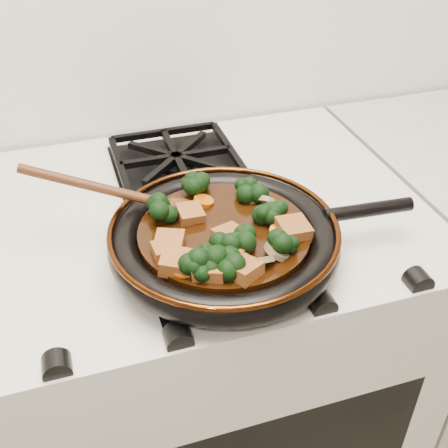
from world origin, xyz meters
name	(u,v)px	position (x,y,z in m)	size (l,w,h in m)	color
stove	(202,377)	(0.00, 1.69, 0.45)	(0.76, 0.60, 0.90)	beige
burner_grate_front	(221,251)	(0.00, 1.55, 0.91)	(0.23, 0.23, 0.03)	black
burner_grate_back	(176,161)	(0.00, 1.83, 0.91)	(0.23, 0.23, 0.03)	black
skillet	(225,238)	(0.00, 1.54, 0.94)	(0.46, 0.34, 0.05)	black
braising_sauce	(224,236)	(0.00, 1.54, 0.95)	(0.25, 0.25, 0.02)	black
tofu_cube_0	(244,270)	(0.00, 1.44, 0.97)	(0.04, 0.04, 0.02)	brown
tofu_cube_1	(190,214)	(-0.04, 1.58, 0.97)	(0.04, 0.04, 0.02)	brown
tofu_cube_2	(209,268)	(-0.04, 1.46, 0.97)	(0.04, 0.04, 0.02)	brown
tofu_cube_3	(176,263)	(-0.08, 1.48, 0.97)	(0.04, 0.04, 0.02)	brown
tofu_cube_4	(232,240)	(0.00, 1.51, 0.97)	(0.03, 0.04, 0.02)	brown
tofu_cube_5	(233,251)	(0.00, 1.48, 0.97)	(0.04, 0.03, 0.02)	brown
tofu_cube_6	(166,251)	(-0.09, 1.51, 0.97)	(0.04, 0.03, 0.02)	brown
tofu_cube_7	(170,243)	(-0.08, 1.53, 0.97)	(0.04, 0.04, 0.02)	brown
tofu_cube_8	(293,230)	(0.09, 1.50, 0.97)	(0.04, 0.04, 0.02)	brown
tofu_cube_9	(229,237)	(0.00, 1.51, 0.97)	(0.04, 0.04, 0.02)	brown
broccoli_floret_0	(272,215)	(0.08, 1.54, 0.97)	(0.06, 0.06, 0.05)	black
broccoli_floret_1	(251,193)	(0.07, 1.61, 0.97)	(0.06, 0.06, 0.05)	black
broccoli_floret_2	(228,244)	(-0.01, 1.50, 0.97)	(0.06, 0.06, 0.05)	black
broccoli_floret_3	(205,263)	(-0.05, 1.47, 0.97)	(0.06, 0.06, 0.05)	black
broccoli_floret_4	(165,211)	(-0.07, 1.59, 0.97)	(0.06, 0.06, 0.06)	black
broccoli_floret_5	(196,187)	(-0.01, 1.65, 0.97)	(0.06, 0.06, 0.05)	black
broccoli_floret_6	(199,268)	(-0.06, 1.46, 0.97)	(0.06, 0.06, 0.05)	black
broccoli_floret_7	(286,247)	(0.07, 1.47, 0.97)	(0.06, 0.06, 0.05)	black
broccoli_floret_8	(239,243)	(0.01, 1.49, 0.97)	(0.06, 0.06, 0.05)	black
broccoli_floret_9	(224,267)	(-0.03, 1.45, 0.97)	(0.06, 0.06, 0.05)	black
carrot_coin_0	(204,201)	(-0.01, 1.61, 0.96)	(0.03, 0.03, 0.01)	#B84A05
carrot_coin_1	(182,269)	(-0.08, 1.47, 0.96)	(0.03, 0.03, 0.01)	#B84A05
carrot_coin_2	(280,231)	(0.08, 1.51, 0.96)	(0.03, 0.03, 0.01)	#B84A05
carrot_coin_3	(208,269)	(-0.04, 1.46, 0.96)	(0.03, 0.03, 0.01)	#B84A05
mushroom_slice_0	(267,202)	(0.08, 1.58, 0.97)	(0.03, 0.03, 0.01)	#756343
mushroom_slice_1	(277,251)	(0.05, 1.47, 0.97)	(0.04, 0.04, 0.01)	#756343
mushroom_slice_2	(262,260)	(0.03, 1.45, 0.97)	(0.04, 0.04, 0.01)	#756343
mushroom_slice_3	(251,195)	(0.07, 1.60, 0.97)	(0.03, 0.03, 0.01)	#756343
wooden_spoon	(133,196)	(-0.11, 1.63, 0.98)	(0.15, 0.07, 0.24)	#4B2410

